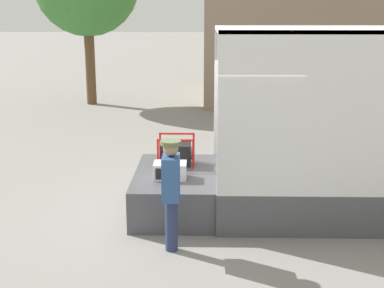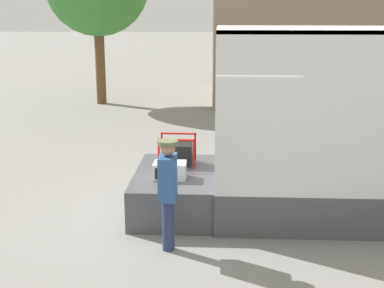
% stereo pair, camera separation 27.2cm
% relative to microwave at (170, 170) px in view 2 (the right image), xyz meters
% --- Properties ---
extents(ground_plane, '(160.00, 160.00, 0.00)m').
position_rel_microwave_xyz_m(ground_plane, '(0.75, 0.37, -0.81)').
color(ground_plane, gray).
extents(tailgate_deck, '(1.39, 2.35, 0.67)m').
position_rel_microwave_xyz_m(tailgate_deck, '(0.06, 0.37, -0.47)').
color(tailgate_deck, '#4C4C51').
rests_on(tailgate_deck, ground).
extents(microwave, '(0.54, 0.39, 0.27)m').
position_rel_microwave_xyz_m(microwave, '(0.00, 0.00, 0.00)').
color(microwave, white).
rests_on(microwave, tailgate_deck).
extents(portable_generator, '(0.66, 0.54, 0.53)m').
position_rel_microwave_xyz_m(portable_generator, '(0.08, 0.84, 0.07)').
color(portable_generator, black).
rests_on(portable_generator, tailgate_deck).
extents(worker_person, '(0.29, 0.44, 1.64)m').
position_rel_microwave_xyz_m(worker_person, '(0.10, -1.31, 0.19)').
color(worker_person, navy).
rests_on(worker_person, ground).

